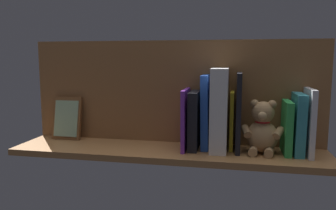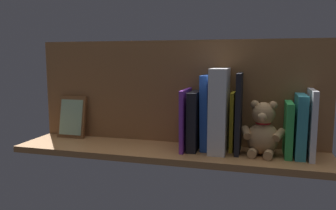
{
  "view_description": "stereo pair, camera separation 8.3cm",
  "coord_description": "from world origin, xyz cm",
  "px_view_note": "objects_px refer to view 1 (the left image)",
  "views": [
    {
      "loc": [
        -22.8,
        112.25,
        31.53
      ],
      "look_at": [
        0.0,
        0.0,
        15.52
      ],
      "focal_mm": 35.57,
      "sensor_mm": 36.0,
      "label": 1
    },
    {
      "loc": [
        -30.84,
        110.31,
        31.53
      ],
      "look_at": [
        0.0,
        0.0,
        15.52
      ],
      "focal_mm": 35.57,
      "sensor_mm": 36.0,
      "label": 2
    }
  ],
  "objects_px": {
    "book_0": "(309,122)",
    "dictionary_thick_white": "(219,110)",
    "teddy_bear": "(262,130)",
    "picture_frame_leaning": "(67,118)"
  },
  "relations": [
    {
      "from": "book_0",
      "to": "dictionary_thick_white",
      "type": "height_order",
      "value": "dictionary_thick_white"
    },
    {
      "from": "book_0",
      "to": "picture_frame_leaning",
      "type": "height_order",
      "value": "book_0"
    },
    {
      "from": "teddy_bear",
      "to": "book_0",
      "type": "bearing_deg",
      "value": -169.45
    },
    {
      "from": "teddy_bear",
      "to": "picture_frame_leaning",
      "type": "xyz_separation_m",
      "value": [
        0.74,
        -0.05,
        0.0
      ]
    },
    {
      "from": "book_0",
      "to": "teddy_bear",
      "type": "xyz_separation_m",
      "value": [
        0.15,
        0.01,
        -0.03
      ]
    },
    {
      "from": "book_0",
      "to": "teddy_bear",
      "type": "bearing_deg",
      "value": 3.45
    },
    {
      "from": "teddy_bear",
      "to": "picture_frame_leaning",
      "type": "bearing_deg",
      "value": 2.96
    },
    {
      "from": "picture_frame_leaning",
      "to": "dictionary_thick_white",
      "type": "bearing_deg",
      "value": 175.4
    },
    {
      "from": "book_0",
      "to": "dictionary_thick_white",
      "type": "bearing_deg",
      "value": 0.64
    },
    {
      "from": "teddy_bear",
      "to": "dictionary_thick_white",
      "type": "xyz_separation_m",
      "value": [
        0.14,
        -0.01,
        0.06
      ]
    }
  ]
}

